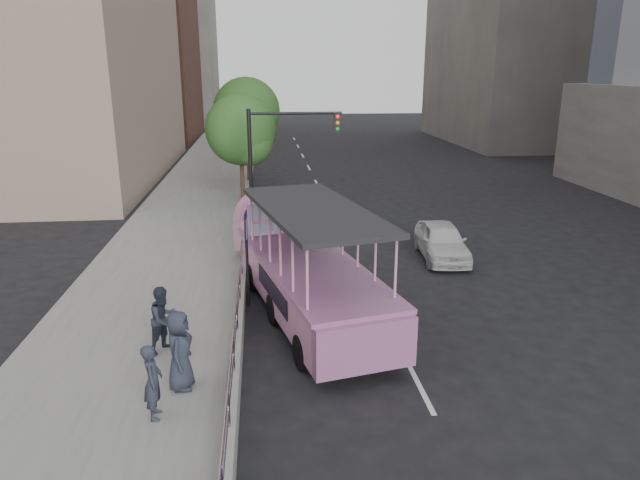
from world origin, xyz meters
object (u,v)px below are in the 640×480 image
Objects in this scene: pedestrian_near at (153,382)px; street_tree_far at (248,114)px; duck_boat at (300,265)px; street_tree_near at (242,133)px; car at (442,241)px; pedestrian_far at (180,350)px; parking_sign at (247,249)px; traffic_signal at (277,148)px; pedestrian_mid at (164,319)px.

street_tree_far is at bearing -7.49° from pedestrian_near.
duck_boat is 1.79× the size of street_tree_near.
pedestrian_near is (-3.25, -6.07, -0.15)m from duck_boat.
pedestrian_far is at bearing -128.88° from car.
duck_boat is 19.19m from street_tree_far.
car is at bearing 34.26° from duck_boat.
traffic_signal is (1.20, 9.50, 1.68)m from parking_sign.
traffic_signal reaches higher than parking_sign.
car is 8.22m from parking_sign.
parking_sign is 0.45× the size of street_tree_far.
pedestrian_mid is at bearing -121.37° from parking_sign.
street_tree_near is (-7.56, 9.04, 3.14)m from car.
car is 1.36× the size of parking_sign.
pedestrian_near is at bearing -100.60° from traffic_signal.
car is at bearing -50.11° from street_tree_near.
duck_boat is 6.88m from pedestrian_near.
street_tree_near is (-1.60, 3.43, 0.32)m from traffic_signal.
pedestrian_near is 0.27× the size of street_tree_near.
pedestrian_near is at bearing -93.94° from street_tree_near.
pedestrian_mid is at bearing 24.07° from pedestrian_far.
pedestrian_mid is 0.25× the size of street_tree_far.
parking_sign is 0.51× the size of street_tree_near.
pedestrian_mid is 0.93× the size of pedestrian_far.
pedestrian_near is at bearing -126.93° from car.
pedestrian_far is 14.85m from traffic_signal.
pedestrian_near is 1.12m from pedestrian_far.
traffic_signal is (2.52, 14.45, 2.32)m from pedestrian_far.
traffic_signal is 9.57m from street_tree_far.
pedestrian_far is at bearing -92.69° from street_tree_far.
duck_boat is 13.26m from street_tree_near.
street_tree_near is 6.02m from street_tree_far.
pedestrian_mid is 0.31× the size of traffic_signal.
pedestrian_far reaches higher than pedestrian_near.
duck_boat is 1.97× the size of traffic_signal.
parking_sign is 0.56× the size of traffic_signal.
street_tree_near reaches higher than pedestrian_near.
pedestrian_far is at bearing -23.93° from pedestrian_near.
street_tree_near reaches higher than car.
duck_boat is 6.61× the size of pedestrian_near.
duck_boat is at bearing -84.71° from street_tree_far.
pedestrian_near is at bearing -105.85° from parking_sign.
street_tree_near is at bearing 134.81° from car.
car is 8.66m from traffic_signal.
pedestrian_mid is at bearing -137.23° from car.
pedestrian_near is at bearing -93.45° from street_tree_far.
street_tree_far reaches higher than pedestrian_far.
car is 2.27× the size of pedestrian_far.
duck_boat is 6.27× the size of pedestrian_mid.
street_tree_far is (1.12, 23.88, 3.13)m from pedestrian_far.
street_tree_far reaches higher than pedestrian_mid.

